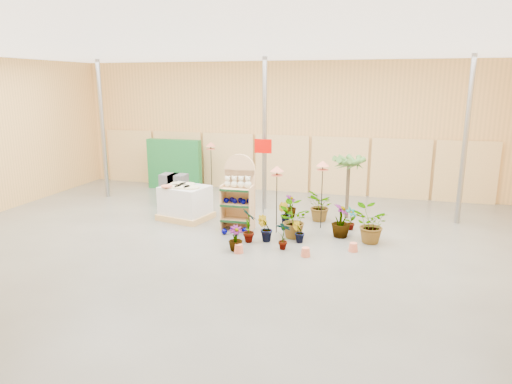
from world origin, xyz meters
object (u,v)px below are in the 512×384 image
Objects in this scene: pallet_stack at (185,203)px; potted_plant_2 at (292,220)px; display_shelf at (239,195)px; bird_table_front at (277,171)px.

potted_plant_2 is (3.22, -0.77, -0.02)m from pallet_stack.
potted_plant_2 is at bearing -0.16° from pallet_stack.
display_shelf is 2.18× the size of potted_plant_2.
display_shelf reaches higher than pallet_stack.
bird_table_front is 1.94× the size of potted_plant_2.
bird_table_front is (1.04, -0.11, 0.72)m from display_shelf.
bird_table_front is at bearing -8.36° from display_shelf.
potted_plant_2 is (0.45, -0.26, -1.17)m from bird_table_front.
display_shelf is at bearing 165.84° from potted_plant_2.
pallet_stack reaches higher than potted_plant_2.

